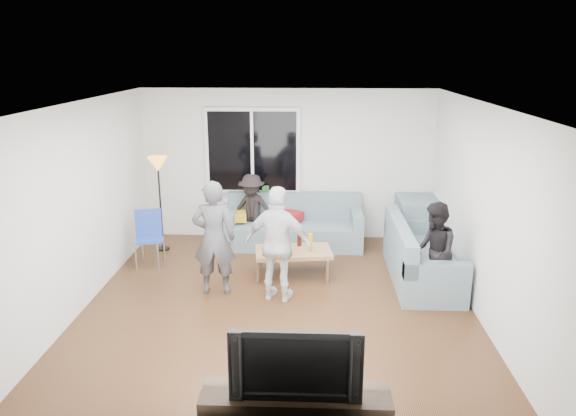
{
  "coord_description": "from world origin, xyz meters",
  "views": [
    {
      "loc": [
        0.41,
        -6.42,
        3.19
      ],
      "look_at": [
        0.1,
        0.6,
        1.15
      ],
      "focal_mm": 33.73,
      "sensor_mm": 36.0,
      "label": 1
    }
  ],
  "objects_px": {
    "player_left": "(214,238)",
    "spectator_right": "(434,253)",
    "coffee_table": "(293,263)",
    "floor_lamp": "(160,205)",
    "side_chair": "(149,239)",
    "television": "(296,360)",
    "tv_console": "(296,415)",
    "player_right": "(278,245)",
    "spectator_back": "(252,210)",
    "sofa_back_section": "(293,222)",
    "sofa_right_section": "(423,252)"
  },
  "relations": [
    {
      "from": "player_left",
      "to": "sofa_back_section",
      "type": "bearing_deg",
      "value": -120.09
    },
    {
      "from": "tv_console",
      "to": "floor_lamp",
      "type": "bearing_deg",
      "value": 117.72
    },
    {
      "from": "side_chair",
      "to": "player_right",
      "type": "bearing_deg",
      "value": -44.33
    },
    {
      "from": "floor_lamp",
      "to": "tv_console",
      "type": "relative_size",
      "value": 0.97
    },
    {
      "from": "coffee_table",
      "to": "spectator_back",
      "type": "bearing_deg",
      "value": 119.57
    },
    {
      "from": "floor_lamp",
      "to": "side_chair",
      "type": "bearing_deg",
      "value": -90.0
    },
    {
      "from": "player_left",
      "to": "television",
      "type": "distance_m",
      "value": 3.1
    },
    {
      "from": "player_left",
      "to": "spectator_right",
      "type": "bearing_deg",
      "value": 175.6
    },
    {
      "from": "side_chair",
      "to": "television",
      "type": "bearing_deg",
      "value": -74.37
    },
    {
      "from": "coffee_table",
      "to": "television",
      "type": "relative_size",
      "value": 1.01
    },
    {
      "from": "floor_lamp",
      "to": "spectator_right",
      "type": "xyz_separation_m",
      "value": [
        4.07,
        -1.72,
        -0.11
      ]
    },
    {
      "from": "side_chair",
      "to": "floor_lamp",
      "type": "xyz_separation_m",
      "value": [
        0.0,
        0.71,
        0.35
      ]
    },
    {
      "from": "player_left",
      "to": "spectator_right",
      "type": "relative_size",
      "value": 1.18
    },
    {
      "from": "side_chair",
      "to": "sofa_back_section",
      "type": "bearing_deg",
      "value": 8.45
    },
    {
      "from": "sofa_back_section",
      "to": "tv_console",
      "type": "height_order",
      "value": "sofa_back_section"
    },
    {
      "from": "player_left",
      "to": "player_right",
      "type": "bearing_deg",
      "value": 165.97
    },
    {
      "from": "player_right",
      "to": "spectator_back",
      "type": "height_order",
      "value": "player_right"
    },
    {
      "from": "spectator_right",
      "to": "television",
      "type": "xyz_separation_m",
      "value": [
        -1.72,
        -2.76,
        0.08
      ]
    },
    {
      "from": "player_left",
      "to": "spectator_right",
      "type": "xyz_separation_m",
      "value": [
        2.9,
        -0.1,
        -0.12
      ]
    },
    {
      "from": "floor_lamp",
      "to": "tv_console",
      "type": "height_order",
      "value": "floor_lamp"
    },
    {
      "from": "tv_console",
      "to": "sofa_back_section",
      "type": "bearing_deg",
      "value": 92.21
    },
    {
      "from": "floor_lamp",
      "to": "player_left",
      "type": "bearing_deg",
      "value": -54.14
    },
    {
      "from": "floor_lamp",
      "to": "spectator_back",
      "type": "relative_size",
      "value": 1.27
    },
    {
      "from": "floor_lamp",
      "to": "television",
      "type": "height_order",
      "value": "floor_lamp"
    },
    {
      "from": "sofa_back_section",
      "to": "spectator_right",
      "type": "height_order",
      "value": "spectator_right"
    },
    {
      "from": "spectator_back",
      "to": "player_left",
      "type": "bearing_deg",
      "value": -79.62
    },
    {
      "from": "sofa_right_section",
      "to": "spectator_back",
      "type": "bearing_deg",
      "value": 62.32
    },
    {
      "from": "coffee_table",
      "to": "floor_lamp",
      "type": "height_order",
      "value": "floor_lamp"
    },
    {
      "from": "spectator_back",
      "to": "tv_console",
      "type": "bearing_deg",
      "value": -60.47
    },
    {
      "from": "side_chair",
      "to": "floor_lamp",
      "type": "distance_m",
      "value": 0.79
    },
    {
      "from": "floor_lamp",
      "to": "tv_console",
      "type": "distance_m",
      "value": 5.09
    },
    {
      "from": "tv_console",
      "to": "television",
      "type": "relative_size",
      "value": 1.47
    },
    {
      "from": "sofa_right_section",
      "to": "spectator_back",
      "type": "height_order",
      "value": "spectator_back"
    },
    {
      "from": "sofa_back_section",
      "to": "side_chair",
      "type": "relative_size",
      "value": 2.67
    },
    {
      "from": "player_right",
      "to": "spectator_right",
      "type": "relative_size",
      "value": 1.16
    },
    {
      "from": "television",
      "to": "spectator_right",
      "type": "bearing_deg",
      "value": 58.13
    },
    {
      "from": "sofa_back_section",
      "to": "sofa_right_section",
      "type": "relative_size",
      "value": 1.15
    },
    {
      "from": "side_chair",
      "to": "player_right",
      "type": "relative_size",
      "value": 0.56
    },
    {
      "from": "coffee_table",
      "to": "player_left",
      "type": "height_order",
      "value": "player_left"
    },
    {
      "from": "player_right",
      "to": "tv_console",
      "type": "relative_size",
      "value": 0.97
    },
    {
      "from": "side_chair",
      "to": "player_right",
      "type": "distance_m",
      "value": 2.34
    },
    {
      "from": "sofa_right_section",
      "to": "side_chair",
      "type": "height_order",
      "value": "side_chair"
    },
    {
      "from": "player_right",
      "to": "spectator_right",
      "type": "xyz_separation_m",
      "value": [
        2.03,
        0.08,
        -0.11
      ]
    },
    {
      "from": "spectator_back",
      "to": "coffee_table",
      "type": "bearing_deg",
      "value": -41.4
    },
    {
      "from": "tv_console",
      "to": "coffee_table",
      "type": "bearing_deg",
      "value": 92.34
    },
    {
      "from": "floor_lamp",
      "to": "television",
      "type": "bearing_deg",
      "value": -62.28
    },
    {
      "from": "coffee_table",
      "to": "spectator_right",
      "type": "bearing_deg",
      "value": -21.2
    },
    {
      "from": "side_chair",
      "to": "floor_lamp",
      "type": "height_order",
      "value": "floor_lamp"
    },
    {
      "from": "sofa_right_section",
      "to": "floor_lamp",
      "type": "relative_size",
      "value": 1.28
    },
    {
      "from": "player_left",
      "to": "coffee_table",
      "type": "bearing_deg",
      "value": -151.63
    }
  ]
}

